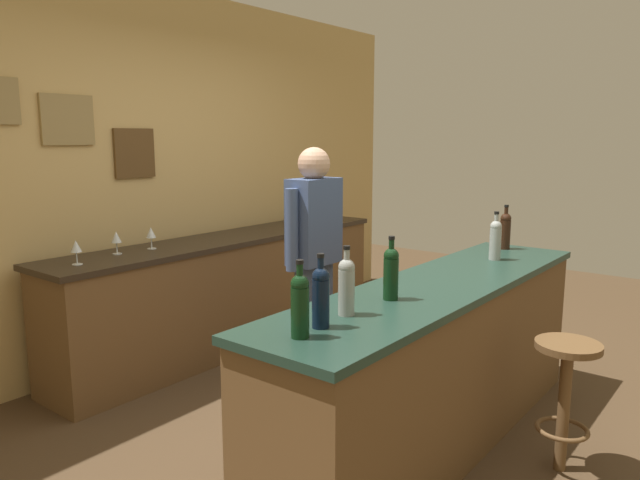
# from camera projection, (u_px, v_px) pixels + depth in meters

# --- Properties ---
(ground_plane) EXTENTS (10.00, 10.00, 0.00)m
(ground_plane) POSITION_uv_depth(u_px,v_px,m) (373.00, 421.00, 3.55)
(ground_plane) COLOR #4C3823
(back_wall) EXTENTS (6.00, 0.09, 2.80)m
(back_wall) POSITION_uv_depth(u_px,v_px,m) (153.00, 174.00, 4.54)
(back_wall) COLOR tan
(back_wall) RESTS_ON ground_plane
(bar_counter) EXTENTS (2.65, 0.60, 0.92)m
(bar_counter) POSITION_uv_depth(u_px,v_px,m) (436.00, 364.00, 3.23)
(bar_counter) COLOR brown
(bar_counter) RESTS_ON ground_plane
(side_counter) EXTENTS (3.11, 0.56, 0.90)m
(side_counter) POSITION_uv_depth(u_px,v_px,m) (230.00, 291.00, 4.79)
(side_counter) COLOR brown
(side_counter) RESTS_ON ground_plane
(bartender) EXTENTS (0.52, 0.21, 1.62)m
(bartender) POSITION_uv_depth(u_px,v_px,m) (314.00, 252.00, 3.90)
(bartender) COLOR #384766
(bartender) RESTS_ON ground_plane
(bar_stool) EXTENTS (0.32, 0.32, 0.68)m
(bar_stool) POSITION_uv_depth(u_px,v_px,m) (566.00, 384.00, 2.97)
(bar_stool) COLOR brown
(bar_stool) RESTS_ON ground_plane
(wine_bottle_a) EXTENTS (0.07, 0.07, 0.31)m
(wine_bottle_a) POSITION_uv_depth(u_px,v_px,m) (300.00, 303.00, 2.27)
(wine_bottle_a) COLOR black
(wine_bottle_a) RESTS_ON bar_counter
(wine_bottle_b) EXTENTS (0.07, 0.07, 0.31)m
(wine_bottle_b) POSITION_uv_depth(u_px,v_px,m) (321.00, 295.00, 2.39)
(wine_bottle_b) COLOR black
(wine_bottle_b) RESTS_ON bar_counter
(wine_bottle_c) EXTENTS (0.07, 0.07, 0.31)m
(wine_bottle_c) POSITION_uv_depth(u_px,v_px,m) (346.00, 284.00, 2.55)
(wine_bottle_c) COLOR #999E99
(wine_bottle_c) RESTS_ON bar_counter
(wine_bottle_d) EXTENTS (0.07, 0.07, 0.31)m
(wine_bottle_d) POSITION_uv_depth(u_px,v_px,m) (391.00, 272.00, 2.80)
(wine_bottle_d) COLOR black
(wine_bottle_d) RESTS_ON bar_counter
(wine_bottle_e) EXTENTS (0.07, 0.07, 0.31)m
(wine_bottle_e) POSITION_uv_depth(u_px,v_px,m) (495.00, 238.00, 3.71)
(wine_bottle_e) COLOR #999E99
(wine_bottle_e) RESTS_ON bar_counter
(wine_bottle_f) EXTENTS (0.07, 0.07, 0.31)m
(wine_bottle_f) POSITION_uv_depth(u_px,v_px,m) (505.00, 229.00, 4.07)
(wine_bottle_f) COLOR black
(wine_bottle_f) RESTS_ON bar_counter
(wine_glass_a) EXTENTS (0.07, 0.07, 0.16)m
(wine_glass_a) POSITION_uv_depth(u_px,v_px,m) (76.00, 247.00, 3.67)
(wine_glass_a) COLOR silver
(wine_glass_a) RESTS_ON side_counter
(wine_glass_b) EXTENTS (0.07, 0.07, 0.16)m
(wine_glass_b) POSITION_uv_depth(u_px,v_px,m) (116.00, 238.00, 4.00)
(wine_glass_b) COLOR silver
(wine_glass_b) RESTS_ON side_counter
(wine_glass_c) EXTENTS (0.07, 0.07, 0.16)m
(wine_glass_c) POSITION_uv_depth(u_px,v_px,m) (151.00, 233.00, 4.19)
(wine_glass_c) COLOR silver
(wine_glass_c) RESTS_ON side_counter
(wine_glass_d) EXTENTS (0.07, 0.07, 0.16)m
(wine_glass_d) POSITION_uv_depth(u_px,v_px,m) (329.00, 206.00, 5.83)
(wine_glass_d) COLOR silver
(wine_glass_d) RESTS_ON side_counter
(coffee_mug) EXTENTS (0.12, 0.08, 0.09)m
(coffee_mug) POSITION_uv_depth(u_px,v_px,m) (315.00, 218.00, 5.47)
(coffee_mug) COLOR #B2332D
(coffee_mug) RESTS_ON side_counter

